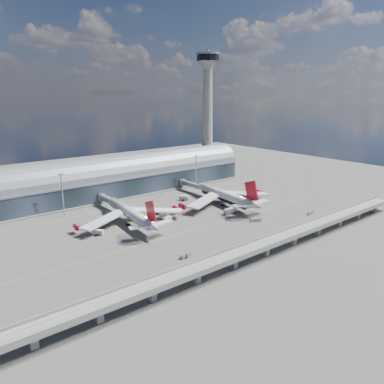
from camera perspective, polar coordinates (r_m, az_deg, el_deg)
ground at (r=208.83m, az=-0.39°, el=-4.70°), size 500.00×500.00×0.00m
taxi_lines at (r=225.63m, az=-3.89°, el=-3.23°), size 200.00×80.12×0.01m
terminal at (r=268.81m, az=-10.80°, el=2.02°), size 200.00×30.00×28.00m
control_tower at (r=315.46m, az=2.35°, el=11.54°), size 19.00×19.00×103.00m
guideway at (r=170.22m, az=11.31°, el=-7.78°), size 220.00×8.50×7.20m
floodlight_mast_left at (r=228.30m, az=-19.14°, el=-0.25°), size 3.00×0.70×25.70m
floodlight_mast_right at (r=276.74m, az=0.62°, el=3.14°), size 3.00×0.70×25.70m
airliner_left at (r=208.46m, az=-9.25°, el=-3.29°), size 62.16×65.36×19.91m
airliner_right at (r=241.69m, az=5.08°, el=-0.62°), size 65.31×68.30×21.67m
jet_bridge_left at (r=239.16m, az=-12.54°, el=-1.21°), size 4.40×28.00×7.25m
jet_bridge_right at (r=271.79m, az=0.09°, el=1.09°), size 4.40×32.00×7.25m
service_truck_0 at (r=197.48m, az=-14.24°, el=-5.94°), size 5.61×6.34×2.66m
service_truck_1 at (r=210.48m, az=-3.75°, el=-4.18°), size 5.02×2.95×2.75m
service_truck_2 at (r=225.38m, az=5.87°, el=-2.85°), size 8.97×3.06×3.22m
service_truck_3 at (r=263.09m, az=8.81°, el=-0.35°), size 5.07×7.21×3.26m
service_truck_4 at (r=215.60m, az=-4.41°, el=-3.73°), size 3.56×5.02×2.65m
service_truck_5 at (r=251.86m, az=-1.26°, el=-0.89°), size 6.11×6.09×3.01m
cargo_train_0 at (r=165.99m, az=-1.01°, el=-9.73°), size 5.31×2.49×1.74m
cargo_train_1 at (r=213.90m, az=9.75°, el=-4.20°), size 7.58×4.33×1.69m
cargo_train_2 at (r=234.32m, az=17.60°, el=-3.02°), size 7.03×3.05×1.54m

